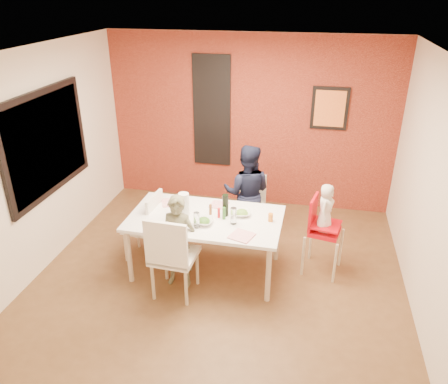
% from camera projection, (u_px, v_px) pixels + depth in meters
% --- Properties ---
extents(ground, '(4.50, 4.50, 0.00)m').
position_uv_depth(ground, '(219.00, 278.00, 5.45)').
color(ground, brown).
rests_on(ground, ground).
extents(ceiling, '(4.50, 4.50, 0.02)m').
position_uv_depth(ceiling, '(218.00, 54.00, 4.29)').
color(ceiling, white).
rests_on(ceiling, wall_back).
extents(wall_back, '(4.50, 0.02, 2.70)m').
position_uv_depth(wall_back, '(250.00, 122.00, 6.85)').
color(wall_back, '#F0E0C6').
rests_on(wall_back, ground).
extents(wall_front, '(4.50, 0.02, 2.70)m').
position_uv_depth(wall_front, '(144.00, 314.00, 2.88)').
color(wall_front, '#F0E0C6').
rests_on(wall_front, ground).
extents(wall_left, '(0.02, 4.50, 2.70)m').
position_uv_depth(wall_left, '(38.00, 164.00, 5.29)').
color(wall_left, '#F0E0C6').
rests_on(wall_left, ground).
extents(wall_right, '(0.02, 4.50, 2.70)m').
position_uv_depth(wall_right, '(433.00, 198.00, 4.45)').
color(wall_right, '#F0E0C6').
rests_on(wall_right, ground).
extents(brick_accent_wall, '(4.50, 0.02, 2.70)m').
position_uv_depth(brick_accent_wall, '(249.00, 123.00, 6.84)').
color(brick_accent_wall, maroon).
rests_on(brick_accent_wall, ground).
extents(picture_window_frame, '(0.05, 1.70, 1.30)m').
position_uv_depth(picture_window_frame, '(46.00, 143.00, 5.37)').
color(picture_window_frame, black).
rests_on(picture_window_frame, wall_left).
extents(picture_window_pane, '(0.02, 1.55, 1.15)m').
position_uv_depth(picture_window_pane, '(47.00, 143.00, 5.37)').
color(picture_window_pane, black).
rests_on(picture_window_pane, wall_left).
extents(glassblock_strip, '(0.55, 0.03, 1.70)m').
position_uv_depth(glassblock_strip, '(212.00, 112.00, 6.87)').
color(glassblock_strip, silver).
rests_on(glassblock_strip, wall_back).
extents(glassblock_surround, '(0.60, 0.03, 1.76)m').
position_uv_depth(glassblock_surround, '(212.00, 112.00, 6.87)').
color(glassblock_surround, black).
rests_on(glassblock_surround, wall_back).
extents(art_print_frame, '(0.54, 0.03, 0.64)m').
position_uv_depth(art_print_frame, '(330.00, 108.00, 6.47)').
color(art_print_frame, black).
rests_on(art_print_frame, wall_back).
extents(art_print_canvas, '(0.44, 0.01, 0.54)m').
position_uv_depth(art_print_canvas, '(330.00, 109.00, 6.45)').
color(art_print_canvas, orange).
rests_on(art_print_canvas, wall_back).
extents(dining_table, '(1.86, 1.05, 0.77)m').
position_uv_depth(dining_table, '(205.00, 222.00, 5.31)').
color(dining_table, white).
rests_on(dining_table, ground).
extents(chair_near, '(0.52, 0.52, 1.06)m').
position_uv_depth(chair_near, '(171.00, 254.00, 4.88)').
color(chair_near, white).
rests_on(chair_near, ground).
extents(chair_far, '(0.47, 0.47, 0.86)m').
position_uv_depth(chair_far, '(250.00, 200.00, 6.36)').
color(chair_far, silver).
rests_on(chair_far, ground).
extents(chair_left, '(0.47, 0.47, 0.93)m').
position_uv_depth(chair_left, '(148.00, 223.00, 5.65)').
color(chair_left, silver).
rests_on(chair_left, ground).
extents(high_chair, '(0.50, 0.50, 1.01)m').
position_uv_depth(high_chair, '(321.00, 228.00, 5.37)').
color(high_chair, red).
rests_on(high_chair, ground).
extents(child_near, '(0.45, 0.32, 1.18)m').
position_uv_depth(child_near, '(178.00, 242.00, 5.11)').
color(child_near, brown).
rests_on(child_near, ground).
extents(child_far, '(0.69, 0.54, 1.40)m').
position_uv_depth(child_far, '(247.00, 193.00, 6.06)').
color(child_far, black).
rests_on(child_far, ground).
extents(toddler, '(0.26, 0.33, 0.60)m').
position_uv_depth(toddler, '(326.00, 208.00, 5.23)').
color(toddler, silver).
rests_on(toddler, high_chair).
extents(plate_near_left, '(0.28, 0.28, 0.01)m').
position_uv_depth(plate_near_left, '(159.00, 228.00, 5.03)').
color(plate_near_left, white).
rests_on(plate_near_left, dining_table).
extents(plate_far_mid, '(0.24, 0.24, 0.01)m').
position_uv_depth(plate_far_mid, '(219.00, 205.00, 5.56)').
color(plate_far_mid, white).
rests_on(plate_far_mid, dining_table).
extents(plate_near_right, '(0.31, 0.31, 0.01)m').
position_uv_depth(plate_near_right, '(242.00, 236.00, 4.87)').
color(plate_near_right, white).
rests_on(plate_near_right, dining_table).
extents(plate_far_left, '(0.32, 0.32, 0.01)m').
position_uv_depth(plate_far_left, '(171.00, 202.00, 5.62)').
color(plate_far_left, white).
rests_on(plate_far_left, dining_table).
extents(salad_bowl_a, '(0.23, 0.23, 0.06)m').
position_uv_depth(salad_bowl_a, '(204.00, 221.00, 5.13)').
color(salad_bowl_a, white).
rests_on(salad_bowl_a, dining_table).
extents(salad_bowl_b, '(0.26, 0.26, 0.05)m').
position_uv_depth(salad_bowl_b, '(242.00, 213.00, 5.31)').
color(salad_bowl_b, white).
rests_on(salad_bowl_b, dining_table).
extents(wine_bottle, '(0.07, 0.07, 0.28)m').
position_uv_depth(wine_bottle, '(225.00, 205.00, 5.26)').
color(wine_bottle, black).
rests_on(wine_bottle, dining_table).
extents(wine_glass_a, '(0.07, 0.07, 0.19)m').
position_uv_depth(wine_glass_a, '(197.00, 220.00, 5.02)').
color(wine_glass_a, white).
rests_on(wine_glass_a, dining_table).
extents(wine_glass_b, '(0.07, 0.07, 0.20)m').
position_uv_depth(wine_glass_b, '(233.00, 216.00, 5.10)').
color(wine_glass_b, white).
rests_on(wine_glass_b, dining_table).
extents(paper_towel_roll, '(0.13, 0.13, 0.29)m').
position_uv_depth(paper_towel_roll, '(184.00, 204.00, 5.27)').
color(paper_towel_roll, silver).
rests_on(paper_towel_roll, dining_table).
extents(condiment_red, '(0.03, 0.03, 0.13)m').
position_uv_depth(condiment_red, '(219.00, 213.00, 5.24)').
color(condiment_red, red).
rests_on(condiment_red, dining_table).
extents(condiment_green, '(0.04, 0.04, 0.16)m').
position_uv_depth(condiment_green, '(224.00, 213.00, 5.20)').
color(condiment_green, '#2E6822').
rests_on(condiment_green, dining_table).
extents(condiment_brown, '(0.04, 0.04, 0.14)m').
position_uv_depth(condiment_brown, '(210.00, 210.00, 5.31)').
color(condiment_brown, brown).
rests_on(condiment_brown, dining_table).
extents(sippy_cup, '(0.06, 0.06, 0.10)m').
position_uv_depth(sippy_cup, '(271.00, 217.00, 5.17)').
color(sippy_cup, orange).
rests_on(sippy_cup, dining_table).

